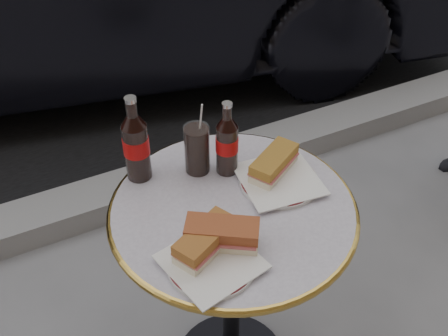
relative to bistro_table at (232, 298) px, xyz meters
name	(u,v)px	position (x,y,z in m)	size (l,w,h in m)	color
curb	(137,190)	(0.00, 0.90, -0.32)	(40.00, 0.20, 0.12)	gray
bistro_table	(232,298)	(0.00, 0.00, 0.00)	(0.62, 0.62, 0.73)	#BAB2C4
plate_left	(211,264)	(-0.13, -0.14, 0.37)	(0.20, 0.20, 0.01)	silver
plate_right	(279,181)	(0.15, 0.03, 0.37)	(0.20, 0.20, 0.01)	silver
sandwich_left_a	(206,241)	(-0.12, -0.11, 0.40)	(0.16, 0.07, 0.05)	#9D5C27
sandwich_left_b	(222,235)	(-0.08, -0.10, 0.41)	(0.16, 0.08, 0.06)	#974726
sandwich_right	(274,164)	(0.15, 0.06, 0.40)	(0.15, 0.07, 0.05)	#9E6D28
cola_bottle_left	(135,139)	(-0.17, 0.21, 0.49)	(0.07, 0.07, 0.24)	black
cola_bottle_right	(227,138)	(0.05, 0.13, 0.47)	(0.06, 0.06, 0.21)	black
cola_glass	(197,149)	(-0.02, 0.17, 0.44)	(0.07, 0.07, 0.14)	black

